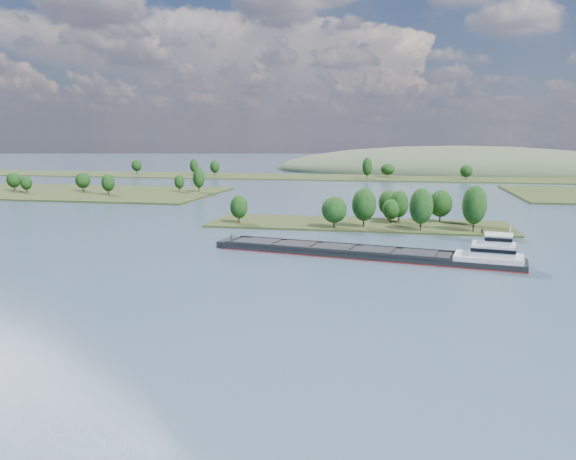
# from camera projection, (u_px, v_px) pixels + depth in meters

# --- Properties ---
(ground) EXTENTS (1800.00, 1800.00, 0.00)m
(ground) POSITION_uv_depth(u_px,v_px,m) (337.00, 264.00, 130.98)
(ground) COLOR #374F60
(ground) RESTS_ON ground
(tree_island) EXTENTS (100.00, 30.00, 15.46)m
(tree_island) POSITION_uv_depth(u_px,v_px,m) (381.00, 214.00, 185.23)
(tree_island) COLOR #283317
(tree_island) RESTS_ON ground
(back_shoreline) EXTENTS (900.00, 60.00, 16.13)m
(back_shoreline) POSITION_uv_depth(u_px,v_px,m) (396.00, 178.00, 399.50)
(back_shoreline) COLOR #283317
(back_shoreline) RESTS_ON ground
(hill_west) EXTENTS (320.00, 160.00, 44.00)m
(hill_west) POSITION_uv_depth(u_px,v_px,m) (457.00, 171.00, 486.37)
(hill_west) COLOR #3B4B33
(hill_west) RESTS_ON ground
(cargo_barge) EXTENTS (77.43, 22.66, 10.42)m
(cargo_barge) POSITION_uv_depth(u_px,v_px,m) (383.00, 253.00, 137.53)
(cargo_barge) COLOR black
(cargo_barge) RESTS_ON ground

